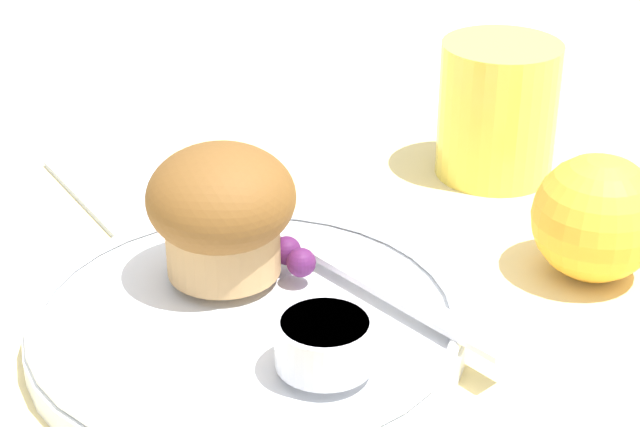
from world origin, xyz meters
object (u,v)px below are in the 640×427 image
object	(u,v)px
orange_fruit	(597,218)
juice_glass	(498,110)
butter_knife	(373,280)
muffin	(217,211)

from	to	relation	value
orange_fruit	juice_glass	distance (m)	0.14
juice_glass	butter_knife	bearing A→B (deg)	-59.38
juice_glass	muffin	bearing A→B (deg)	-78.58
butter_knife	orange_fruit	world-z (taller)	orange_fruit
butter_knife	orange_fruit	size ratio (longest dim) A/B	2.49
muffin	juice_glass	distance (m)	0.24
muffin	orange_fruit	xyz separation A→B (m)	(0.09, 0.19, -0.02)
muffin	juice_glass	world-z (taller)	same
muffin	orange_fruit	size ratio (longest dim) A/B	1.08
muffin	butter_knife	xyz separation A→B (m)	(0.05, 0.06, -0.03)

